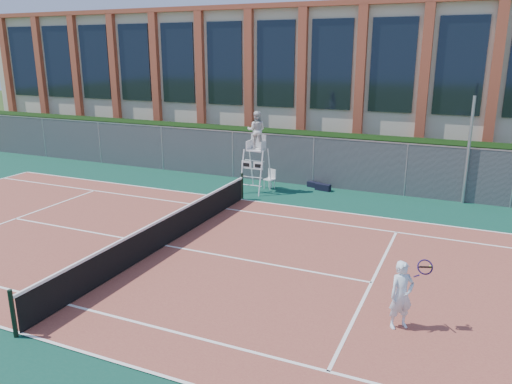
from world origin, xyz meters
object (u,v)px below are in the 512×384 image
at_px(plastic_chair, 271,177).
at_px(tennis_player, 402,295).
at_px(steel_pole, 468,151).
at_px(umpire_chair, 256,133).

height_order(plastic_chair, tennis_player, tennis_player).
bearing_deg(steel_pole, plastic_chair, -172.38).
distance_m(steel_pole, umpire_chair, 8.46).
xyz_separation_m(umpire_chair, plastic_chair, (0.42, 0.60, -2.03)).
relative_size(umpire_chair, plastic_chair, 4.05).
bearing_deg(umpire_chair, steel_pole, 11.28).
relative_size(steel_pole, tennis_player, 2.71).
bearing_deg(tennis_player, umpire_chair, 129.39).
xyz_separation_m(steel_pole, umpire_chair, (-8.29, -1.65, 0.43)).
bearing_deg(tennis_player, plastic_chair, 125.97).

